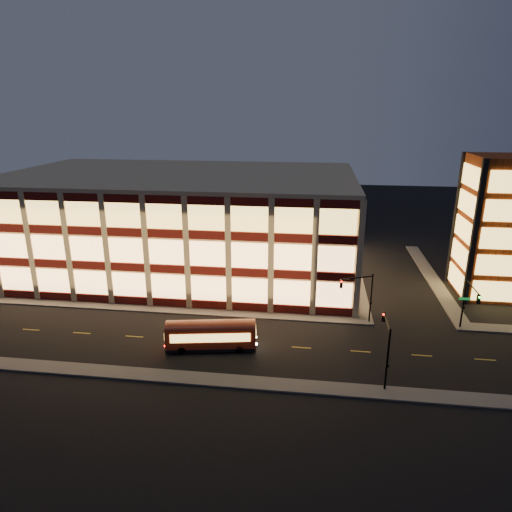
# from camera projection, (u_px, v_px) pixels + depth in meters

# --- Properties ---
(ground) EXTENTS (200.00, 200.00, 0.00)m
(ground) POSITION_uv_depth(u_px,v_px,m) (169.00, 314.00, 54.63)
(ground) COLOR black
(ground) RESTS_ON ground
(sidewalk_office_south) EXTENTS (54.00, 2.00, 0.15)m
(sidewalk_office_south) POSITION_uv_depth(u_px,v_px,m) (148.00, 308.00, 55.92)
(sidewalk_office_south) COLOR #514F4C
(sidewalk_office_south) RESTS_ON ground
(sidewalk_office_east) EXTENTS (2.00, 30.00, 0.15)m
(sidewalk_office_east) POSITION_uv_depth(u_px,v_px,m) (354.00, 273.00, 67.74)
(sidewalk_office_east) COLOR #514F4C
(sidewalk_office_east) RESTS_ON ground
(sidewalk_tower_west) EXTENTS (2.00, 30.00, 0.15)m
(sidewalk_tower_west) POSITION_uv_depth(u_px,v_px,m) (431.00, 277.00, 66.36)
(sidewalk_tower_west) COLOR #514F4C
(sidewalk_tower_west) RESTS_ON ground
(sidewalk_near) EXTENTS (100.00, 2.00, 0.15)m
(sidewalk_near) POSITION_uv_depth(u_px,v_px,m) (126.00, 373.00, 42.36)
(sidewalk_near) COLOR #514F4C
(sidewalk_near) RESTS_ON ground
(office_building) EXTENTS (50.45, 30.45, 14.50)m
(office_building) POSITION_uv_depth(u_px,v_px,m) (183.00, 221.00, 68.66)
(office_building) COLOR tan
(office_building) RESTS_ON ground
(stair_tower) EXTENTS (8.60, 8.60, 18.00)m
(stair_tower) POSITION_uv_depth(u_px,v_px,m) (497.00, 227.00, 58.08)
(stair_tower) COLOR #8C3814
(stair_tower) RESTS_ON ground
(traffic_signal_far) EXTENTS (3.79, 1.87, 6.00)m
(traffic_signal_far) POSITION_uv_depth(u_px,v_px,m) (360.00, 291.00, 50.79)
(traffic_signal_far) COLOR black
(traffic_signal_far) RESTS_ON ground
(traffic_signal_right) EXTENTS (1.20, 4.37, 6.00)m
(traffic_signal_right) POSITION_uv_depth(u_px,v_px,m) (469.00, 299.00, 48.57)
(traffic_signal_right) COLOR black
(traffic_signal_right) RESTS_ON ground
(traffic_signal_near) EXTENTS (0.32, 4.45, 6.00)m
(traffic_signal_near) POSITION_uv_depth(u_px,v_px,m) (386.00, 340.00, 40.01)
(traffic_signal_near) COLOR black
(traffic_signal_near) RESTS_ON ground
(trolley_bus) EXTENTS (9.31, 3.79, 3.07)m
(trolley_bus) POSITION_uv_depth(u_px,v_px,m) (211.00, 334.00, 46.28)
(trolley_bus) COLOR #931F08
(trolley_bus) RESTS_ON ground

